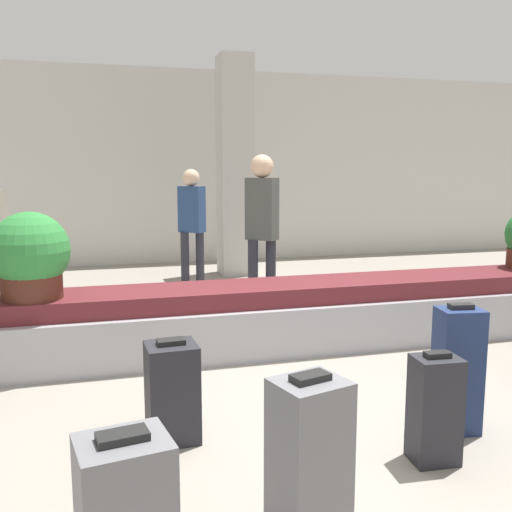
# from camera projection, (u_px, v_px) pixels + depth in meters

# --- Properties ---
(ground_plane) EXTENTS (18.00, 18.00, 0.00)m
(ground_plane) POSITION_uv_depth(u_px,v_px,m) (323.00, 424.00, 3.56)
(ground_plane) COLOR gray
(back_wall) EXTENTS (18.00, 0.06, 3.20)m
(back_wall) POSITION_uv_depth(u_px,v_px,m) (177.00, 167.00, 9.51)
(back_wall) COLOR beige
(back_wall) RESTS_ON ground_plane
(carousel) EXTENTS (8.20, 0.78, 0.58)m
(carousel) POSITION_uv_depth(u_px,v_px,m) (256.00, 318.00, 5.00)
(carousel) COLOR #9E9EA3
(carousel) RESTS_ON ground_plane
(pillar) EXTENTS (0.48, 0.48, 3.20)m
(pillar) POSITION_uv_depth(u_px,v_px,m) (235.00, 167.00, 8.42)
(pillar) COLOR beige
(pillar) RESTS_ON ground_plane
(suitcase_1) EXTENTS (0.28, 0.24, 0.79)m
(suitcase_1) POSITION_uv_depth(u_px,v_px,m) (457.00, 370.00, 3.41)
(suitcase_1) COLOR navy
(suitcase_1) RESTS_ON ground_plane
(suitcase_2) EXTENTS (0.26, 0.22, 0.62)m
(suitcase_2) POSITION_uv_depth(u_px,v_px,m) (435.00, 409.00, 3.06)
(suitcase_2) COLOR #232328
(suitcase_2) RESTS_ON ground_plane
(suitcase_5) EXTENTS (0.35, 0.33, 0.73)m
(suitcase_5) POSITION_uv_depth(u_px,v_px,m) (309.00, 459.00, 2.42)
(suitcase_5) COLOR slate
(suitcase_5) RESTS_ON ground_plane
(suitcase_6) EXTENTS (0.30, 0.29, 0.61)m
(suitcase_6) POSITION_uv_depth(u_px,v_px,m) (172.00, 392.00, 3.31)
(suitcase_6) COLOR #232328
(suitcase_6) RESTS_ON ground_plane
(potted_plant_1) EXTENTS (0.60, 0.60, 0.68)m
(potted_plant_1) POSITION_uv_depth(u_px,v_px,m) (30.00, 256.00, 4.37)
(potted_plant_1) COLOR #4C2319
(potted_plant_1) RESTS_ON carousel
(traveler_1) EXTENTS (0.36, 0.35, 1.57)m
(traveler_1) POSITION_uv_depth(u_px,v_px,m) (192.00, 219.00, 7.44)
(traveler_1) COLOR #282833
(traveler_1) RESTS_ON ground_plane
(traveler_2) EXTENTS (0.36, 0.35, 1.72)m
(traveler_2) POSITION_uv_depth(u_px,v_px,m) (262.00, 220.00, 6.05)
(traveler_2) COLOR #282833
(traveler_2) RESTS_ON ground_plane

